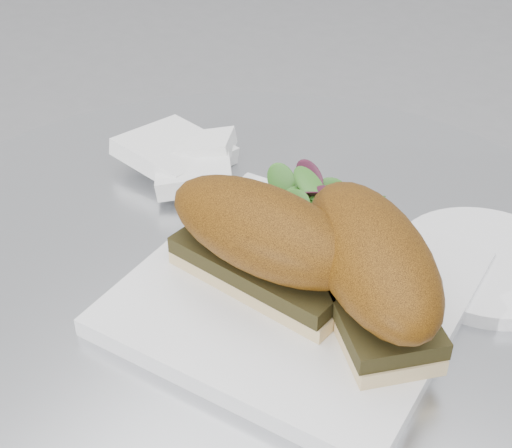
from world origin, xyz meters
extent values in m
cylinder|color=silver|center=(0.00, 0.00, 0.72)|extent=(0.70, 0.70, 0.02)
cube|color=white|center=(0.05, -0.01, 0.74)|extent=(0.25, 0.25, 0.02)
cube|color=#D9B687|center=(0.03, -0.02, 0.75)|extent=(0.15, 0.07, 0.01)
cube|color=black|center=(0.03, -0.02, 0.77)|extent=(0.15, 0.08, 0.01)
ellipsoid|color=#653909|center=(0.03, -0.02, 0.80)|extent=(0.18, 0.09, 0.06)
cube|color=#D9B687|center=(0.11, 0.00, 0.75)|extent=(0.15, 0.15, 0.01)
cube|color=black|center=(0.11, 0.00, 0.77)|extent=(0.15, 0.15, 0.01)
ellipsoid|color=#653909|center=(0.11, 0.00, 0.80)|extent=(0.18, 0.18, 0.06)
cylinder|color=white|center=(0.17, 0.11, 0.74)|extent=(0.15, 0.15, 0.01)
camera|label=1|loc=(0.26, -0.38, 1.11)|focal=50.00mm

